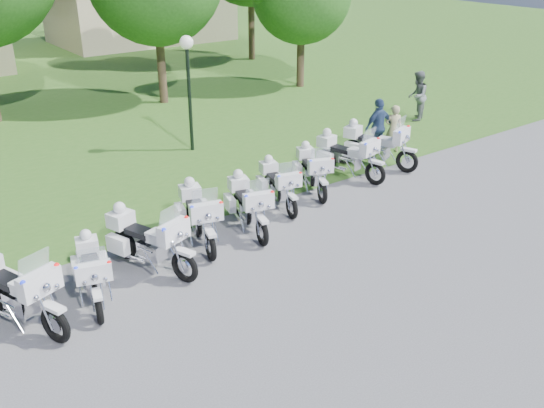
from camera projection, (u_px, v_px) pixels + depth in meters
ground at (281, 267)px, 13.51m from camera, size 100.00×100.00×0.00m
motorcycle_0 at (14, 290)px, 11.32m from camera, size 1.42×2.50×1.76m
motorcycle_1 at (92, 271)px, 12.16m from camera, size 1.11×2.17×1.49m
motorcycle_2 at (147, 239)px, 13.23m from camera, size 1.36×2.44×1.70m
motorcycle_3 at (198, 214)px, 14.43m from camera, size 1.23×2.41×1.66m
motorcycle_4 at (248, 204)px, 15.05m from camera, size 1.17×2.33×1.60m
motorcycle_5 at (278, 184)px, 16.36m from camera, size 1.07×2.17×1.48m
motorcycle_6 at (312, 169)px, 17.29m from camera, size 1.30×2.16×1.53m
motorcycle_7 at (347, 155)px, 18.27m from camera, size 1.13×2.45×1.66m
motorcycle_8 at (376, 144)px, 19.08m from camera, size 1.41×2.47×1.73m
lamp_post at (188, 64)px, 19.56m from camera, size 0.44×0.44×3.84m
building_east at (140, 9)px, 40.59m from camera, size 11.44×7.28×4.10m
bystander_a at (393, 129)px, 20.24m from camera, size 0.70×0.63×1.62m
bystander_b at (417, 96)px, 23.62m from camera, size 1.19×1.12×1.94m
bystander_c at (378, 127)px, 19.95m from camera, size 1.14×0.52×1.91m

